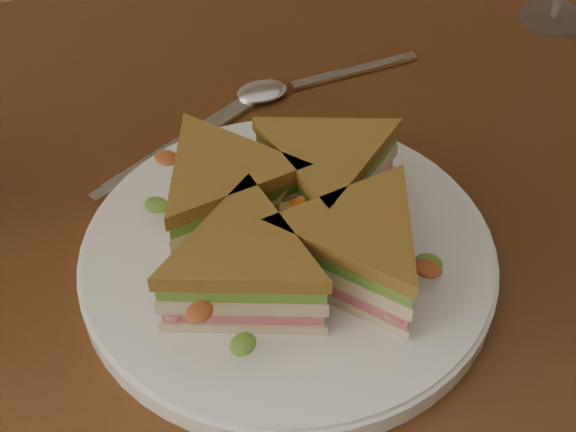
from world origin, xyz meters
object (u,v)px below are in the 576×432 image
Objects in this scene: table at (296,281)px; spoon at (285,87)px; plate at (288,257)px; sandwich_wedges at (288,221)px; knife at (186,142)px.

table is 6.52× the size of spoon.
table is at bearing 61.86° from plate.
sandwich_wedges reaches higher than table.
plate is 0.21m from spoon.
plate is 1.51× the size of knife.
sandwich_wedges is 0.17m from knife.
sandwich_wedges reaches higher than knife.
knife reaches higher than table.
knife is (-0.03, 0.16, -0.01)m from plate.
plate is at bearing -105.31° from knife.
spoon is at bearing 68.76° from sandwich_wedges.
table is 0.13m from plate.
sandwich_wedges reaches higher than plate.
table is 6.02× the size of knife.
plate is 0.16m from knife.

